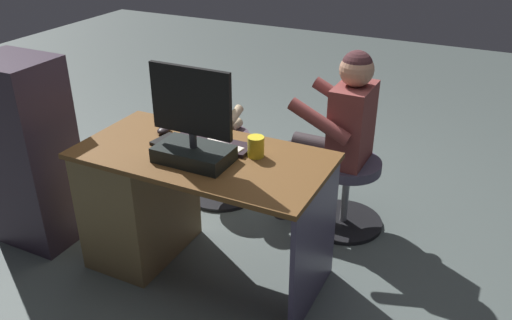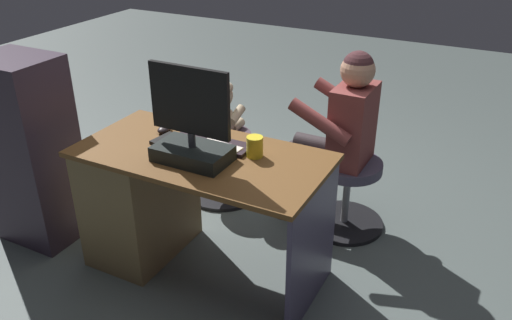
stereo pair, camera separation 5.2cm
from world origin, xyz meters
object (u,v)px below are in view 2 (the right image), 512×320
object	(u,v)px
monitor	(191,133)
office_chair_teddy	(222,161)
desk	(154,195)
keyboard	(212,143)
person	(338,126)
teddy_bear	(222,110)
cup	(255,147)
visitor_chair	(347,189)
computer_mouse	(164,129)
tv_remote	(163,139)

from	to	relation	value
monitor	office_chair_teddy	size ratio (longest dim) A/B	0.90
desk	keyboard	size ratio (longest dim) A/B	3.02
desk	person	bearing A→B (deg)	-135.38
teddy_bear	person	xyz separation A→B (m)	(-0.79, 0.00, 0.04)
cup	monitor	bearing A→B (deg)	35.37
cup	office_chair_teddy	xyz separation A→B (m)	(0.59, -0.66, -0.52)
keyboard	teddy_bear	xyz separation A→B (m)	(0.34, -0.66, -0.12)
keyboard	visitor_chair	distance (m)	0.97
desk	cup	bearing A→B (deg)	-171.13
monitor	office_chair_teddy	xyz separation A→B (m)	(0.35, -0.84, -0.61)
teddy_bear	computer_mouse	bearing A→B (deg)	92.45
tv_remote	computer_mouse	bearing A→B (deg)	-50.68
computer_mouse	visitor_chair	bearing A→B (deg)	-142.86
office_chair_teddy	person	bearing A→B (deg)	-179.25
desk	monitor	xyz separation A→B (m)	(-0.33, 0.08, 0.47)
cup	computer_mouse	bearing A→B (deg)	-3.39
keyboard	computer_mouse	size ratio (longest dim) A/B	4.38
monitor	tv_remote	world-z (taller)	monitor
keyboard	visitor_chair	bearing A→B (deg)	-129.25
monitor	person	bearing A→B (deg)	-117.44
computer_mouse	visitor_chair	world-z (taller)	computer_mouse
cup	office_chair_teddy	bearing A→B (deg)	-48.27
desk	person	xyz separation A→B (m)	(-0.77, -0.76, 0.27)
teddy_bear	keyboard	bearing A→B (deg)	116.98
computer_mouse	cup	xyz separation A→B (m)	(-0.56, 0.03, 0.03)
desk	monitor	bearing A→B (deg)	165.95
desk	office_chair_teddy	xyz separation A→B (m)	(0.01, -0.75, -0.14)
monitor	computer_mouse	size ratio (longest dim) A/B	4.87
monitor	office_chair_teddy	world-z (taller)	monitor
desk	teddy_bear	distance (m)	0.80
cup	teddy_bear	xyz separation A→B (m)	(0.59, -0.67, -0.16)
computer_mouse	visitor_chair	distance (m)	1.16
computer_mouse	teddy_bear	bearing A→B (deg)	-87.55
keyboard	cup	bearing A→B (deg)	176.47
monitor	computer_mouse	xyz separation A→B (m)	(0.32, -0.21, -0.12)
cup	person	world-z (taller)	person
monitor	visitor_chair	bearing A→B (deg)	-121.87
person	desk	bearing A→B (deg)	44.62
monitor	computer_mouse	bearing A→B (deg)	-33.03
office_chair_teddy	visitor_chair	size ratio (longest dim) A/B	1.07
desk	computer_mouse	size ratio (longest dim) A/B	13.22
keyboard	visitor_chair	world-z (taller)	keyboard
tv_remote	visitor_chair	xyz separation A→B (m)	(-0.79, -0.73, -0.47)
desk	monitor	world-z (taller)	monitor
desk	person	size ratio (longest dim) A/B	1.14
tv_remote	office_chair_teddy	world-z (taller)	tv_remote
tv_remote	person	xyz separation A→B (m)	(-0.71, -0.73, -0.07)
keyboard	computer_mouse	distance (m)	0.31
monitor	keyboard	world-z (taller)	monitor
desk	person	distance (m)	1.12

